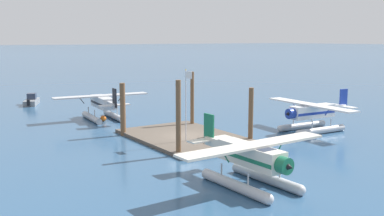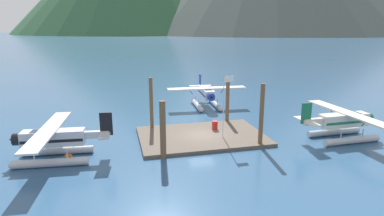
{
  "view_description": "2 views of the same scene",
  "coord_description": "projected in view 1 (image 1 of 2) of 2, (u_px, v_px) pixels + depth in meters",
  "views": [
    {
      "loc": [
        32.57,
        -20.77,
        8.8
      ],
      "look_at": [
        -2.03,
        2.02,
        2.33
      ],
      "focal_mm": 41.82,
      "sensor_mm": 36.0,
      "label": 1
    },
    {
      "loc": [
        -7.98,
        -28.67,
        10.55
      ],
      "look_at": [
        -0.1,
        3.48,
        2.13
      ],
      "focal_mm": 30.14,
      "sensor_mm": 36.0,
      "label": 2
    }
  ],
  "objects": [
    {
      "name": "flagpole",
      "position": [
        187.0,
        97.0,
        36.72
      ],
      "size": [
        0.95,
        0.1,
        6.01
      ],
      "color": "silver",
      "rests_on": "dock_platform"
    },
    {
      "name": "mooring_buoy",
      "position": [
        103.0,
        118.0,
        47.78
      ],
      "size": [
        0.63,
        0.63,
        0.63
      ],
      "primitive_type": "sphere",
      "color": "orange",
      "rests_on": "ground"
    },
    {
      "name": "piling_far_right",
      "position": [
        251.0,
        115.0,
        38.0
      ],
      "size": [
        0.41,
        0.41,
        4.68
      ],
      "primitive_type": "cylinder",
      "color": "brown",
      "rests_on": "ground"
    },
    {
      "name": "fuel_drum",
      "position": [
        209.0,
        132.0,
        38.67
      ],
      "size": [
        0.62,
        0.62,
        0.88
      ],
      "color": "#AD1E19",
      "rests_on": "dock_platform"
    },
    {
      "name": "piling_near_left",
      "position": [
        123.0,
        109.0,
        40.6
      ],
      "size": [
        0.5,
        0.5,
        4.81
      ],
      "primitive_type": "cylinder",
      "color": "brown",
      "rests_on": "ground"
    },
    {
      "name": "dock_platform",
      "position": [
        186.0,
        137.0,
        39.5
      ],
      "size": [
        12.0,
        8.13,
        0.3
      ],
      "primitive_type": "cube",
      "color": "brown",
      "rests_on": "ground"
    },
    {
      "name": "seaplane_silver_port_aft",
      "position": [
        102.0,
        105.0,
        48.65
      ],
      "size": [
        7.97,
        10.48,
        3.84
      ],
      "color": "#B7BABF",
      "rests_on": "ground"
    },
    {
      "name": "piling_near_right",
      "position": [
        178.0,
        118.0,
        33.45
      ],
      "size": [
        0.39,
        0.39,
        5.75
      ],
      "primitive_type": "cylinder",
      "color": "brown",
      "rests_on": "ground"
    },
    {
      "name": "seaplane_white_bow_right",
      "position": [
        312.0,
        115.0,
        42.47
      ],
      "size": [
        10.47,
        7.97,
        3.84
      ],
      "color": "#B7BABF",
      "rests_on": "ground"
    },
    {
      "name": "seaplane_cream_stbd_aft",
      "position": [
        251.0,
        161.0,
        26.56
      ],
      "size": [
        7.98,
        10.43,
        3.84
      ],
      "color": "#B7BABF",
      "rests_on": "ground"
    },
    {
      "name": "piling_far_left",
      "position": [
        192.0,
        99.0,
        44.68
      ],
      "size": [
        0.37,
        0.37,
        5.53
      ],
      "primitive_type": "cylinder",
      "color": "brown",
      "rests_on": "ground"
    },
    {
      "name": "ground_plane",
      "position": [
        186.0,
        139.0,
        39.53
      ],
      "size": [
        1200.0,
        1200.0,
        0.0
      ],
      "primitive_type": "plane",
      "color": "#2D5175"
    },
    {
      "name": "boat_grey_open_sw",
      "position": [
        32.0,
        101.0,
        60.01
      ],
      "size": [
        4.59,
        3.04,
        1.5
      ],
      "color": "gray",
      "rests_on": "ground"
    }
  ]
}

